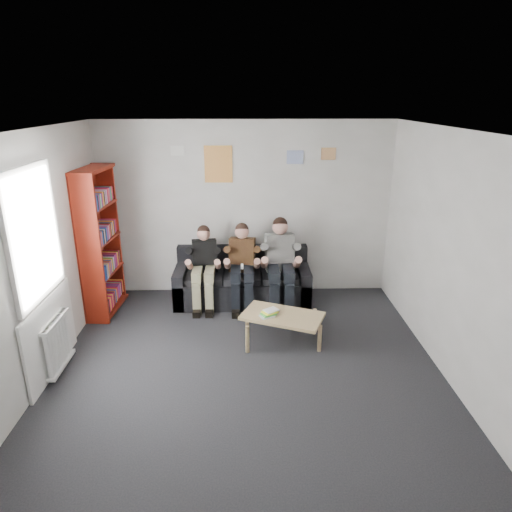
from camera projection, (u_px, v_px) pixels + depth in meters
The scene contains 14 objects.
room_shell at pixel (246, 266), 4.72m from camera, with size 5.00×5.00×5.00m.
sofa at pixel (242, 282), 7.07m from camera, with size 2.04×0.84×0.79m.
bookshelf at pixel (101, 242), 6.48m from camera, with size 0.32×0.95×2.11m.
coffee_table at pixel (282, 318), 5.79m from camera, with size 1.00×0.55×0.40m.
game_cases at pixel (269, 313), 5.76m from camera, with size 0.23×0.21×0.06m.
person_left at pixel (204, 268), 6.77m from camera, with size 0.36×0.78×1.21m.
person_middle at pixel (242, 267), 6.78m from camera, with size 0.38×0.82×1.24m.
person_right at pixel (280, 264), 6.78m from camera, with size 0.42×0.90×1.33m.
radiator at pixel (58, 343), 5.20m from camera, with size 0.10×0.64×0.60m.
window at pixel (42, 289), 4.97m from camera, with size 0.05×1.30×2.36m.
poster_large at pixel (218, 164), 6.83m from camera, with size 0.42×0.01×0.55m, color #E4E250.
poster_blue at pixel (295, 157), 6.82m from camera, with size 0.25×0.01×0.20m, color #385EBF.
poster_pink at pixel (328, 154), 6.82m from camera, with size 0.22×0.01×0.18m, color #B93A6A.
poster_sign at pixel (178, 151), 6.75m from camera, with size 0.20×0.01×0.14m, color white.
Camera 1 is at (0.00, -4.42, 3.01)m, focal length 32.00 mm.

